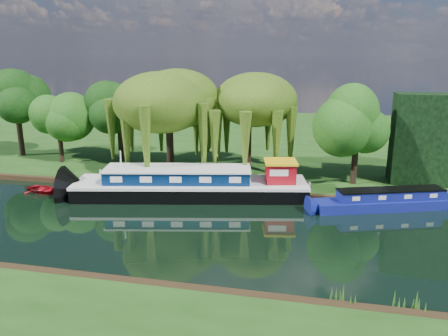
# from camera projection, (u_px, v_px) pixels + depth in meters

# --- Properties ---
(ground) EXTENTS (120.00, 120.00, 0.00)m
(ground) POSITION_uv_depth(u_px,v_px,m) (175.00, 227.00, 30.57)
(ground) COLOR black
(far_bank) EXTENTS (120.00, 52.00, 0.45)m
(far_bank) POSITION_uv_depth(u_px,v_px,m) (250.00, 137.00, 62.63)
(far_bank) COLOR #1A3F11
(far_bank) RESTS_ON ground
(dutch_barge) EXTENTS (20.01, 8.23, 4.12)m
(dutch_barge) POSITION_uv_depth(u_px,v_px,m) (193.00, 185.00, 36.96)
(dutch_barge) COLOR black
(dutch_barge) RESTS_ON ground
(narrowboat) EXTENTS (11.87, 5.75, 1.73)m
(narrowboat) POSITION_uv_depth(u_px,v_px,m) (390.00, 201.00, 34.16)
(narrowboat) COLOR navy
(narrowboat) RESTS_ON ground
(red_dinghy) EXTENTS (3.79, 3.11, 0.68)m
(red_dinghy) POSITION_uv_depth(u_px,v_px,m) (44.00, 192.00, 38.33)
(red_dinghy) COLOR maroon
(red_dinghy) RESTS_ON ground
(willow_left) EXTENTS (7.91, 7.91, 9.48)m
(willow_left) POSITION_uv_depth(u_px,v_px,m) (169.00, 102.00, 41.10)
(willow_left) COLOR black
(willow_left) RESTS_ON far_bank
(willow_right) EXTENTS (7.18, 7.18, 8.74)m
(willow_right) POSITION_uv_depth(u_px,v_px,m) (248.00, 108.00, 41.21)
(willow_right) COLOR black
(willow_right) RESTS_ON far_bank
(tree_far_left) EXTENTS (4.43, 4.43, 7.14)m
(tree_far_left) POSITION_uv_depth(u_px,v_px,m) (58.00, 117.00, 46.01)
(tree_far_left) COLOR black
(tree_far_left) RESTS_ON far_bank
(tree_far_back) EXTENTS (5.21, 5.21, 8.76)m
(tree_far_back) POSITION_uv_depth(u_px,v_px,m) (16.00, 102.00, 48.79)
(tree_far_back) COLOR black
(tree_far_back) RESTS_ON far_bank
(tree_far_mid) EXTENTS (4.78, 4.78, 7.82)m
(tree_far_mid) POSITION_uv_depth(u_px,v_px,m) (119.00, 111.00, 46.48)
(tree_far_mid) COLOR black
(tree_far_mid) RESTS_ON far_bank
(tree_far_right) EXTENTS (4.66, 4.66, 7.62)m
(tree_far_right) POSITION_uv_depth(u_px,v_px,m) (357.00, 126.00, 38.09)
(tree_far_right) COLOR black
(tree_far_right) RESTS_ON far_bank
(conifer_hedge) EXTENTS (6.00, 3.00, 8.00)m
(conifer_hedge) POSITION_uv_depth(u_px,v_px,m) (427.00, 139.00, 38.74)
(conifer_hedge) COLOR black
(conifer_hedge) RESTS_ON far_bank
(lamppost) EXTENTS (0.36, 0.36, 2.56)m
(lamppost) POSITION_uv_depth(u_px,v_px,m) (216.00, 160.00, 39.77)
(lamppost) COLOR silver
(lamppost) RESTS_ON far_bank
(mooring_posts) EXTENTS (19.16, 0.16, 1.00)m
(mooring_posts) POSITION_uv_depth(u_px,v_px,m) (200.00, 181.00, 38.37)
(mooring_posts) COLOR silver
(mooring_posts) RESTS_ON far_bank
(reeds_near) EXTENTS (33.70, 1.50, 1.10)m
(reeds_near) POSITION_uv_depth(u_px,v_px,m) (257.00, 286.00, 21.85)
(reeds_near) COLOR #295717
(reeds_near) RESTS_ON ground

